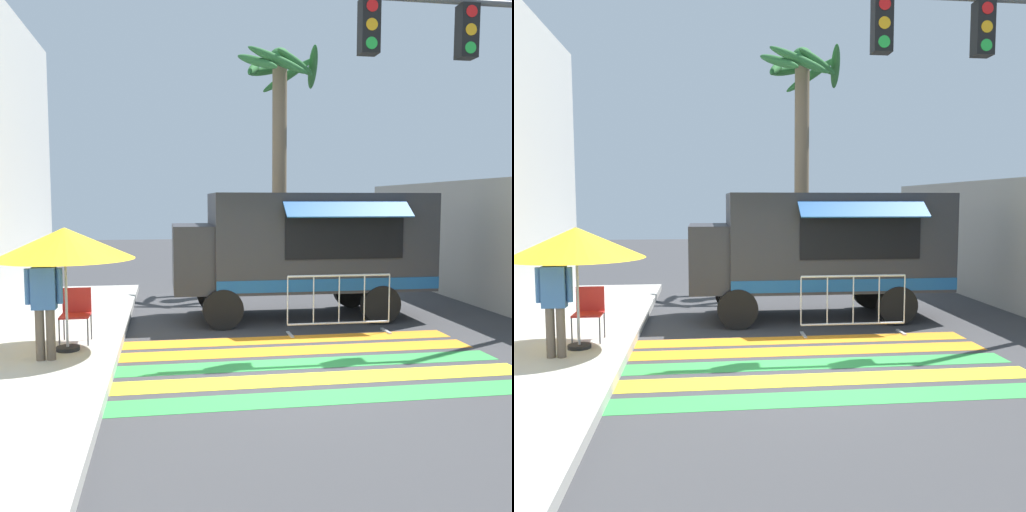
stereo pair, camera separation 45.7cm
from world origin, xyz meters
The scene contains 9 objects.
ground_plane centered at (0.00, 0.00, 0.00)m, with size 60.00×60.00×0.00m, color #38383A.
crosswalk_painted centered at (0.00, 0.26, 0.00)m, with size 6.40×3.60×0.01m.
food_truck centered at (0.88, 3.74, 1.56)m, with size 5.32×2.52×2.63m.
traffic_signal_pole centered at (3.36, 1.44, 4.51)m, with size 4.11×0.29×6.27m.
patio_umbrella centered at (-3.45, 1.02, 1.82)m, with size 2.12×2.12×1.91m.
folding_chair centered at (-3.39, 1.58, 0.69)m, with size 0.46×0.46×0.88m.
vendor_person centered at (-3.67, 0.51, 1.06)m, with size 0.53×0.21×1.60m.
barricade_front centered at (1.26, 2.10, 0.55)m, with size 1.99×0.44×1.11m.
palm_tree centered at (1.23, 7.57, 4.51)m, with size 2.41×2.44×6.62m.
Camera 2 is at (-1.49, -8.07, 2.45)m, focal length 40.00 mm.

